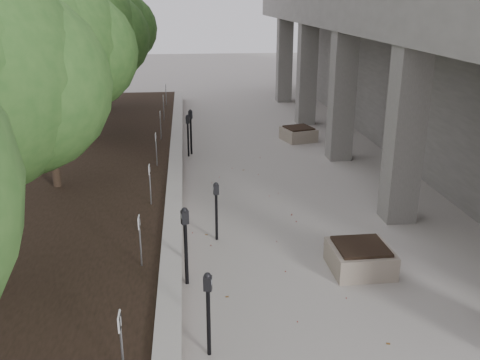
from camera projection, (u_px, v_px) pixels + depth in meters
retaining_wall at (176, 175)px, 14.79m from camera, size 0.39×26.00×0.50m
planting_bed at (40, 182)px, 14.45m from camera, size 7.00×26.00×0.40m
crabapple_tree_3 at (45, 79)px, 12.62m from camera, size 4.60×4.00×5.44m
crabapple_tree_4 at (82, 57)px, 17.32m from camera, size 4.60×4.00×5.44m
crabapple_tree_5 at (104, 44)px, 22.02m from camera, size 4.60×4.00×5.44m
parking_sign_2 at (122, 347)px, 6.54m from camera, size 0.04×0.22×0.96m
parking_sign_3 at (140, 241)px, 9.36m from camera, size 0.04×0.22×0.96m
parking_sign_4 at (150, 185)px, 12.18m from camera, size 0.04×0.22×0.96m
parking_sign_5 at (156, 149)px, 15.00m from camera, size 0.04×0.22×0.96m
parking_sign_6 at (161, 125)px, 17.82m from camera, size 0.04×0.22×0.96m
parking_sign_7 at (164, 108)px, 20.64m from camera, size 0.04×0.22×0.96m
parking_sign_8 at (166, 94)px, 23.46m from camera, size 0.04×0.22×0.96m
parking_meter_1 at (208, 315)px, 7.56m from camera, size 0.15×0.13×1.35m
parking_meter_2 at (186, 246)px, 9.46m from camera, size 0.18×0.15×1.50m
parking_meter_3 at (216, 211)px, 11.25m from camera, size 0.14×0.11×1.31m
parking_meter_4 at (191, 132)px, 17.44m from camera, size 0.17×0.14×1.51m
parking_meter_5 at (188, 136)px, 17.21m from camera, size 0.15×0.11×1.40m
planter_front at (360, 257)px, 10.12m from camera, size 1.14×1.14×0.52m
planter_back at (298, 134)px, 19.31m from camera, size 1.31×1.31×0.50m
berry_scatter at (255, 243)px, 11.27m from camera, size 3.30×14.10×0.02m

